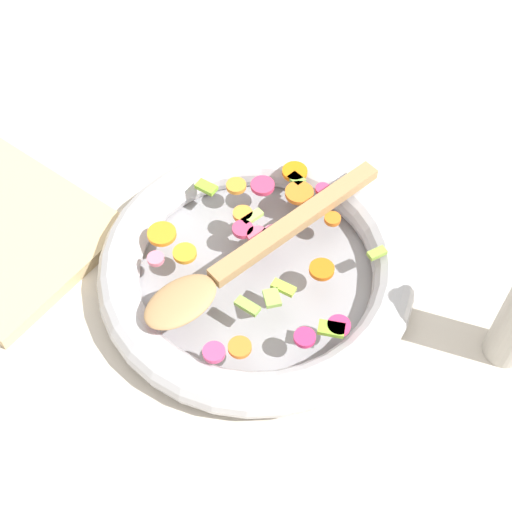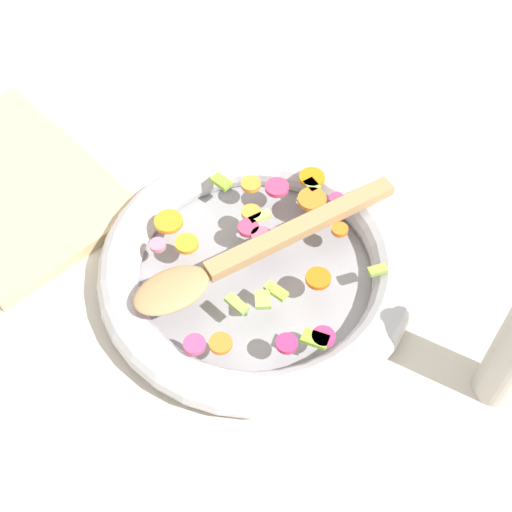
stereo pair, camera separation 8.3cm
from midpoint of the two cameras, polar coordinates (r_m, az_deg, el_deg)
The scene contains 5 objects.
ground_plane at distance 0.87m, azimuth 2.72°, elevation -2.12°, with size 4.00×4.00×0.00m, color beige.
skillet at distance 0.85m, azimuth 2.78°, elevation -1.30°, with size 0.38×0.38×0.05m.
chopped_vegetables at distance 0.83m, azimuth 2.97°, elevation 0.51°, with size 0.28×0.30×0.01m.
wooden_spoon at distance 0.81m, azimuth 1.82°, elevation -0.19°, with size 0.11×0.34×0.01m.
cutting_board at distance 0.99m, azimuth -16.85°, elevation 5.11°, with size 0.31×0.22×0.02m.
Camera 2 is at (-0.35, 0.33, 0.72)m, focal length 50.00 mm.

